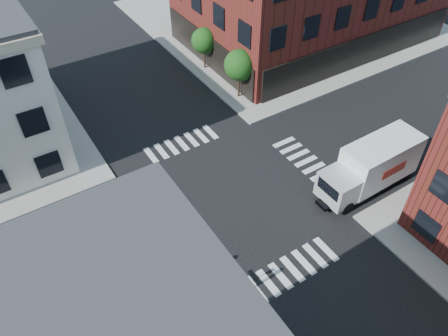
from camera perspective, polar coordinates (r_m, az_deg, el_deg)
ground at (r=30.68m, az=0.68°, el=-3.85°), size 120.00×120.00×0.00m
sidewalk_ne at (r=55.13m, az=7.49°, el=18.84°), size 30.00×30.00×0.15m
tree_near at (r=38.59m, az=2.11°, el=13.14°), size 2.69×2.69×4.49m
tree_far at (r=43.20m, az=-2.54°, el=16.16°), size 2.43×2.43×4.07m
signal_pole at (r=22.85m, az=-4.49°, el=-15.96°), size 1.29×1.24×4.60m
box_truck at (r=31.87m, az=18.78°, el=0.26°), size 8.16×2.62×3.67m
traffic_cone at (r=27.03m, az=0.44°, el=-11.70°), size 0.39×0.39×0.67m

